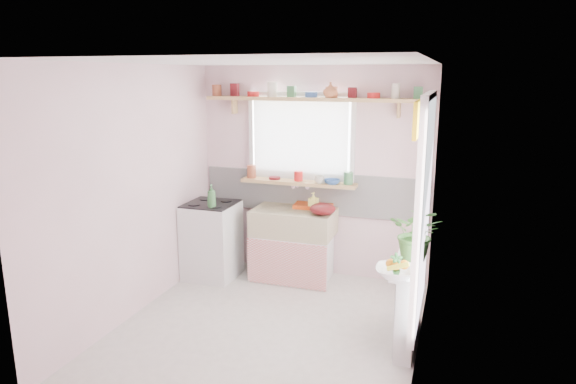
% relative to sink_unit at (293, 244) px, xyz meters
% --- Properties ---
extents(room, '(3.20, 3.20, 3.20)m').
position_rel_sink_unit_xyz_m(room, '(0.81, -0.43, 0.94)').
color(room, silver).
rests_on(room, ground).
extents(sink_unit, '(0.95, 0.65, 1.11)m').
position_rel_sink_unit_xyz_m(sink_unit, '(0.00, 0.00, 0.00)').
color(sink_unit, white).
rests_on(sink_unit, ground).
extents(cooker, '(0.58, 0.58, 0.93)m').
position_rel_sink_unit_xyz_m(cooker, '(-0.95, -0.24, 0.03)').
color(cooker, white).
rests_on(cooker, ground).
extents(radiator_ledge, '(0.22, 0.95, 0.78)m').
position_rel_sink_unit_xyz_m(radiator_ledge, '(1.45, -1.09, -0.03)').
color(radiator_ledge, white).
rests_on(radiator_ledge, ground).
extents(windowsill, '(1.40, 0.22, 0.04)m').
position_rel_sink_unit_xyz_m(windowsill, '(-0.00, 0.19, 0.71)').
color(windowsill, tan).
rests_on(windowsill, room).
extents(pine_shelf, '(2.52, 0.24, 0.04)m').
position_rel_sink_unit_xyz_m(pine_shelf, '(0.15, 0.18, 1.69)').
color(pine_shelf, tan).
rests_on(pine_shelf, room).
extents(shelf_crockery, '(2.47, 0.11, 0.12)m').
position_rel_sink_unit_xyz_m(shelf_crockery, '(0.15, 0.18, 1.76)').
color(shelf_crockery, '#A55133').
rests_on(shelf_crockery, pine_shelf).
extents(sill_crockery, '(1.35, 0.11, 0.12)m').
position_rel_sink_unit_xyz_m(sill_crockery, '(-0.00, 0.19, 0.78)').
color(sill_crockery, '#A55133').
rests_on(sill_crockery, windowsill).
extents(dish_tray, '(0.47, 0.37, 0.05)m').
position_rel_sink_unit_xyz_m(dish_tray, '(0.19, 0.21, 0.44)').
color(dish_tray, '#CC4512').
rests_on(dish_tray, sink_unit).
extents(colander, '(0.39, 0.39, 0.13)m').
position_rel_sink_unit_xyz_m(colander, '(0.38, -0.10, 0.48)').
color(colander, '#500D10').
rests_on(colander, sink_unit).
extents(jade_plant, '(0.50, 0.45, 0.50)m').
position_rel_sink_unit_xyz_m(jade_plant, '(1.48, -1.04, 0.59)').
color(jade_plant, '#3A692A').
rests_on(jade_plant, radiator_ledge).
extents(fruit_bowl, '(0.37, 0.37, 0.08)m').
position_rel_sink_unit_xyz_m(fruit_bowl, '(1.36, -1.49, 0.38)').
color(fruit_bowl, white).
rests_on(fruit_bowl, radiator_ledge).
extents(herb_pot, '(0.13, 0.11, 0.20)m').
position_rel_sink_unit_xyz_m(herb_pot, '(1.36, -1.49, 0.44)').
color(herb_pot, '#2C6E2F').
rests_on(herb_pot, radiator_ledge).
extents(soap_bottle_sink, '(0.12, 0.12, 0.20)m').
position_rel_sink_unit_xyz_m(soap_bottle_sink, '(0.22, 0.09, 0.52)').
color(soap_bottle_sink, '#FBF76F').
rests_on(soap_bottle_sink, sink_unit).
extents(sill_cup, '(0.14, 0.14, 0.09)m').
position_rel_sink_unit_xyz_m(sill_cup, '(0.27, 0.13, 0.77)').
color(sill_cup, beige).
rests_on(sill_cup, windowsill).
extents(sill_bowl, '(0.23, 0.23, 0.06)m').
position_rel_sink_unit_xyz_m(sill_bowl, '(0.43, 0.13, 0.76)').
color(sill_bowl, '#30589D').
rests_on(sill_bowl, windowsill).
extents(shelf_vase, '(0.17, 0.17, 0.17)m').
position_rel_sink_unit_xyz_m(shelf_vase, '(0.39, 0.12, 1.79)').
color(shelf_vase, '#A45932').
rests_on(shelf_vase, pine_shelf).
extents(cooker_bottle, '(0.13, 0.13, 0.26)m').
position_rel_sink_unit_xyz_m(cooker_bottle, '(-0.84, -0.42, 0.62)').
color(cooker_bottle, '#3D7A41').
rests_on(cooker_bottle, cooker).
extents(fruit, '(0.20, 0.14, 0.10)m').
position_rel_sink_unit_xyz_m(fruit, '(1.37, -1.49, 0.45)').
color(fruit, orange).
rests_on(fruit, fruit_bowl).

